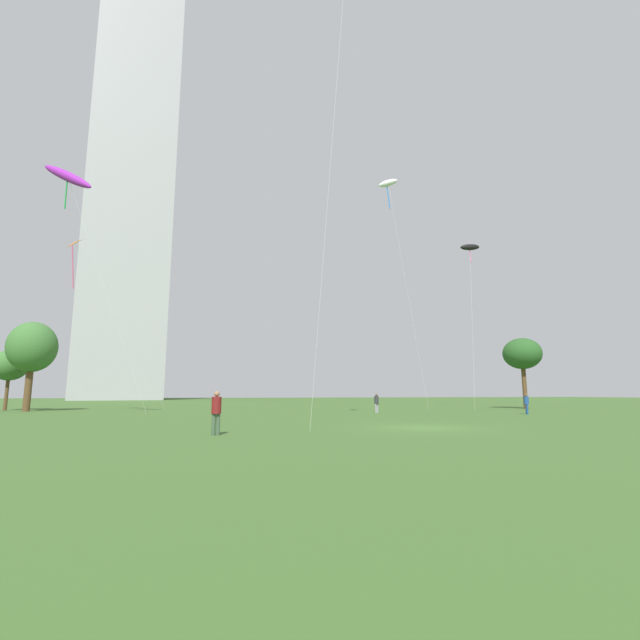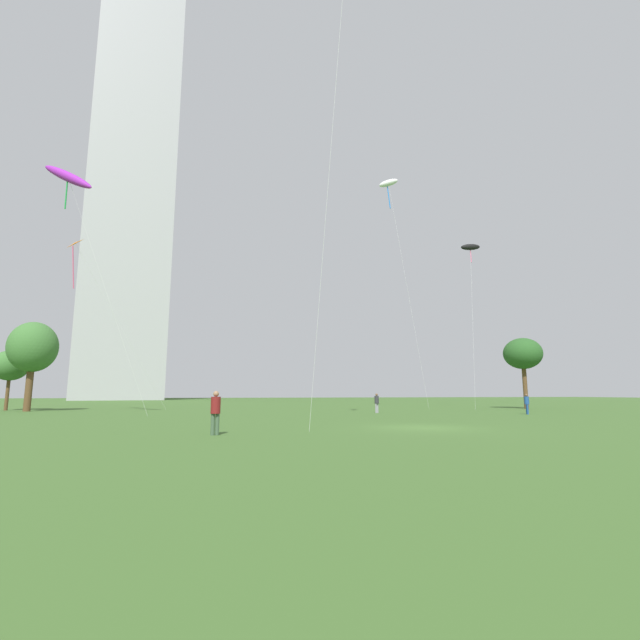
% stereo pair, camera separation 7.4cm
% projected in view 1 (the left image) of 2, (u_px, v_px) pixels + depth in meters
% --- Properties ---
extents(ground, '(280.00, 280.00, 0.00)m').
position_uv_depth(ground, '(424.00, 428.00, 21.03)').
color(ground, '#3D6028').
extents(person_standing_0, '(0.35, 0.35, 1.56)m').
position_uv_depth(person_standing_0, '(377.00, 402.00, 36.90)').
color(person_standing_0, gray).
rests_on(person_standing_0, ground).
extents(person_standing_1, '(0.34, 0.34, 1.53)m').
position_uv_depth(person_standing_1, '(526.00, 402.00, 34.45)').
color(person_standing_1, '#1E478C').
rests_on(person_standing_1, ground).
extents(person_standing_2, '(0.37, 0.37, 1.67)m').
position_uv_depth(person_standing_2, '(216.00, 410.00, 17.47)').
color(person_standing_2, '#3F593F').
rests_on(person_standing_2, ground).
extents(kite_flying_1, '(4.67, 5.04, 18.74)m').
position_uv_depth(kite_flying_1, '(470.00, 247.00, 52.59)').
color(kite_flying_1, silver).
rests_on(kite_flying_1, ground).
extents(kite_flying_2, '(8.43, 2.99, 18.38)m').
position_uv_depth(kite_flying_2, '(68.00, 177.00, 32.60)').
color(kite_flying_2, silver).
rests_on(kite_flying_2, ground).
extents(kite_flying_3, '(3.63, 3.73, 25.65)m').
position_uv_depth(kite_flying_3, '(388.00, 184.00, 51.32)').
color(kite_flying_3, silver).
rests_on(kite_flying_3, ground).
extents(kite_flying_4, '(8.59, 5.38, 14.98)m').
position_uv_depth(kite_flying_4, '(75.00, 252.00, 39.51)').
color(kite_flying_4, silver).
rests_on(kite_flying_4, ground).
extents(park_tree_0, '(3.86, 3.86, 7.25)m').
position_uv_depth(park_tree_0, '(522.00, 354.00, 47.17)').
color(park_tree_0, brown).
rests_on(park_tree_0, ground).
extents(park_tree_1, '(3.22, 3.22, 5.56)m').
position_uv_depth(park_tree_1, '(10.00, 366.00, 42.52)').
color(park_tree_1, brown).
rests_on(park_tree_1, ground).
extents(park_tree_2, '(4.10, 4.10, 7.93)m').
position_uv_depth(park_tree_2, '(32.00, 348.00, 40.67)').
color(park_tree_2, brown).
rests_on(park_tree_2, ground).
extents(distant_highrise_0, '(22.13, 19.74, 103.23)m').
position_uv_depth(distant_highrise_0, '(130.00, 191.00, 113.84)').
color(distant_highrise_0, '#A8A8AD').
rests_on(distant_highrise_0, ground).
extents(distant_highrise_1, '(24.46, 21.91, 67.01)m').
position_uv_depth(distant_highrise_1, '(123.00, 295.00, 149.49)').
color(distant_highrise_1, '#A8A8AD').
rests_on(distant_highrise_1, ground).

